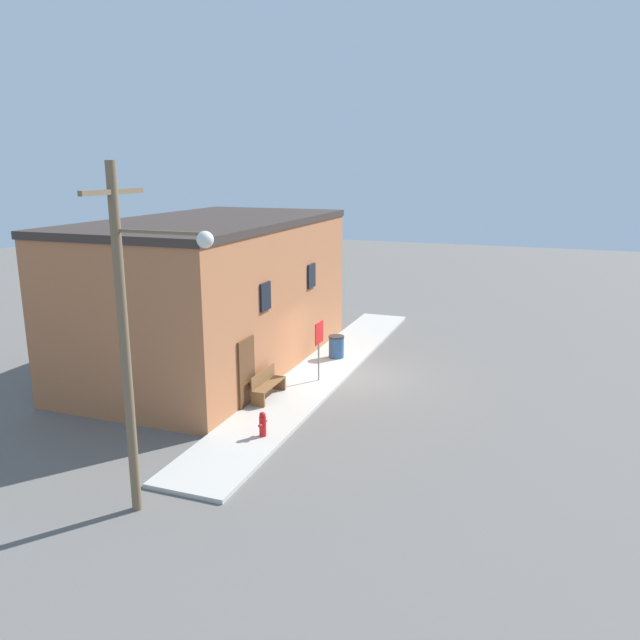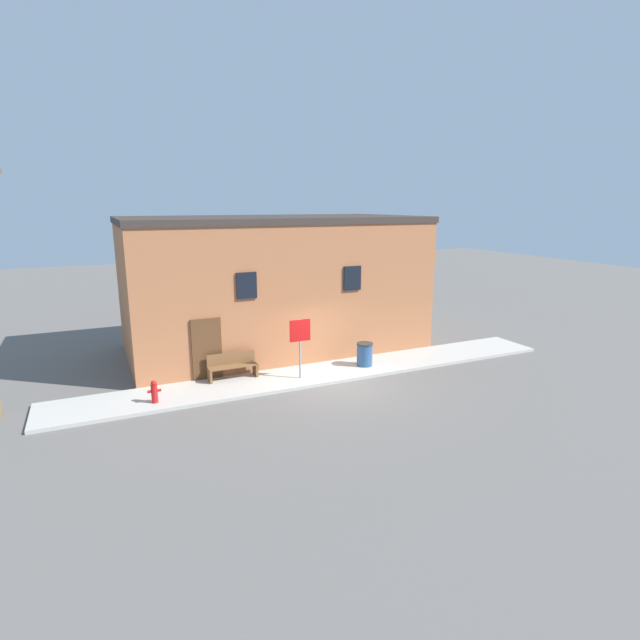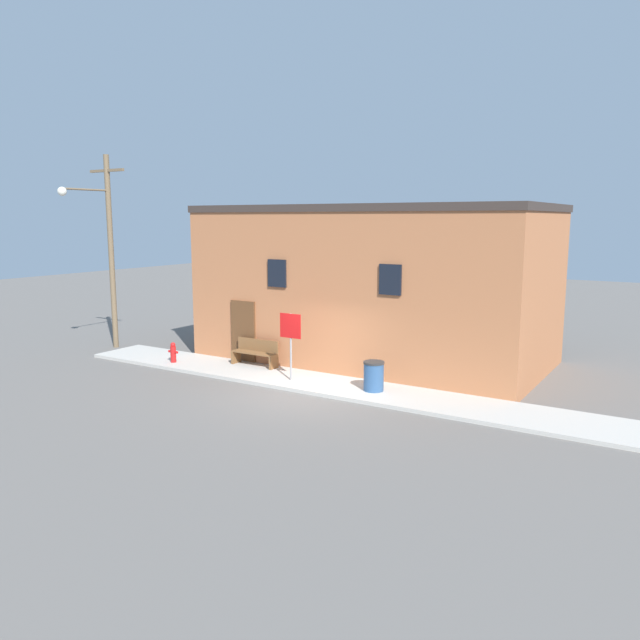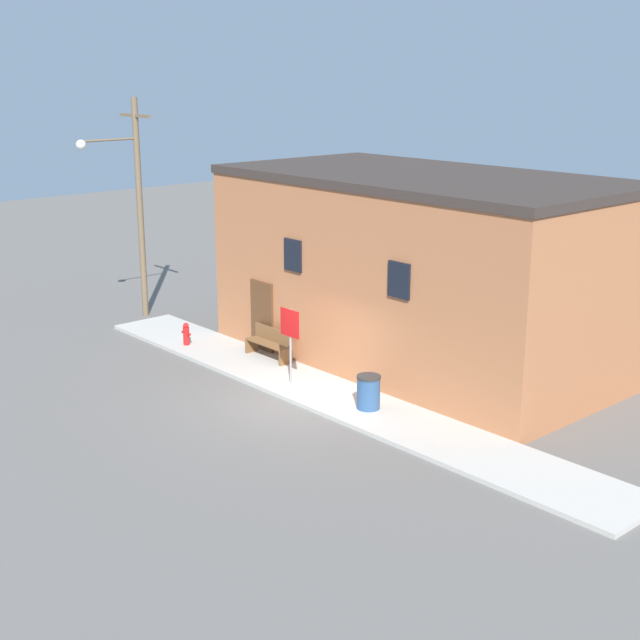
{
  "view_description": "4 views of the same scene",
  "coord_description": "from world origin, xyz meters",
  "px_view_note": "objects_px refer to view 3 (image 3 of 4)",
  "views": [
    {
      "loc": [
        -19.89,
        -6.26,
        7.23
      ],
      "look_at": [
        -0.1,
        1.04,
        2.0
      ],
      "focal_mm": 35.0,
      "sensor_mm": 36.0,
      "label": 1
    },
    {
      "loc": [
        -7.13,
        -14.15,
        5.9
      ],
      "look_at": [
        -0.1,
        1.04,
        2.0
      ],
      "focal_mm": 28.0,
      "sensor_mm": 36.0,
      "label": 2
    },
    {
      "loc": [
        9.5,
        -14.45,
        4.97
      ],
      "look_at": [
        -0.1,
        1.04,
        2.0
      ],
      "focal_mm": 35.0,
      "sensor_mm": 36.0,
      "label": 3
    },
    {
      "loc": [
        16.33,
        -13.54,
        8.2
      ],
      "look_at": [
        -0.1,
        1.04,
        2.0
      ],
      "focal_mm": 50.0,
      "sensor_mm": 36.0,
      "label": 4
    }
  ],
  "objects_px": {
    "fire_hydrant": "(173,352)",
    "utility_pole": "(106,243)",
    "bench": "(256,353)",
    "trash_bin": "(374,376)",
    "stop_sign": "(291,333)"
  },
  "relations": [
    {
      "from": "fire_hydrant",
      "to": "utility_pole",
      "type": "bearing_deg",
      "value": 168.45
    },
    {
      "from": "bench",
      "to": "trash_bin",
      "type": "distance_m",
      "value": 4.82
    },
    {
      "from": "bench",
      "to": "utility_pole",
      "type": "xyz_separation_m",
      "value": [
        -6.82,
        -0.27,
        3.53
      ]
    },
    {
      "from": "fire_hydrant",
      "to": "stop_sign",
      "type": "bearing_deg",
      "value": 1.75
    },
    {
      "from": "stop_sign",
      "to": "bench",
      "type": "xyz_separation_m",
      "value": [
        -2.09,
        0.97,
        -1.01
      ]
    },
    {
      "from": "fire_hydrant",
      "to": "bench",
      "type": "xyz_separation_m",
      "value": [
        2.68,
        1.12,
        0.09
      ]
    },
    {
      "from": "trash_bin",
      "to": "utility_pole",
      "type": "xyz_separation_m",
      "value": [
        -11.58,
        0.41,
        3.54
      ]
    },
    {
      "from": "fire_hydrant",
      "to": "stop_sign",
      "type": "relative_size",
      "value": 0.34
    },
    {
      "from": "fire_hydrant",
      "to": "bench",
      "type": "bearing_deg",
      "value": 22.64
    },
    {
      "from": "stop_sign",
      "to": "utility_pole",
      "type": "distance_m",
      "value": 9.29
    },
    {
      "from": "bench",
      "to": "trash_bin",
      "type": "bearing_deg",
      "value": -8.2
    },
    {
      "from": "bench",
      "to": "trash_bin",
      "type": "relative_size",
      "value": 1.95
    },
    {
      "from": "trash_bin",
      "to": "utility_pole",
      "type": "relative_size",
      "value": 0.12
    },
    {
      "from": "fire_hydrant",
      "to": "bench",
      "type": "distance_m",
      "value": 2.9
    },
    {
      "from": "fire_hydrant",
      "to": "stop_sign",
      "type": "distance_m",
      "value": 4.9
    }
  ]
}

